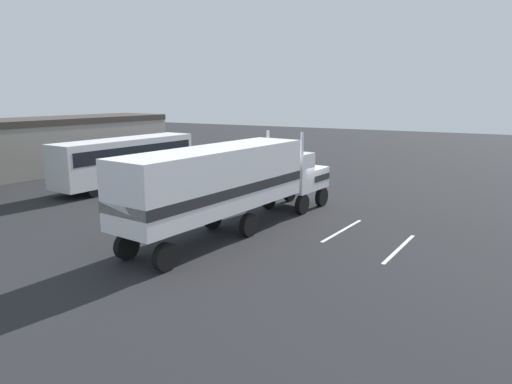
{
  "coord_description": "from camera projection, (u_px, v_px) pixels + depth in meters",
  "views": [
    {
      "loc": [
        -24.24,
        -9.8,
        6.53
      ],
      "look_at": [
        -3.99,
        0.89,
        1.6
      ],
      "focal_mm": 32.34,
      "sensor_mm": 36.0,
      "label": 1
    }
  ],
  "objects": [
    {
      "name": "person_bystander",
      "position": [
        225.0,
        195.0,
        26.1
      ],
      "size": [
        0.34,
        0.46,
        1.63
      ],
      "color": "black",
      "rests_on": "ground_plane"
    },
    {
      "name": "lane_stripe_mid",
      "position": [
        399.0,
        249.0,
        19.73
      ],
      "size": [
        4.4,
        0.57,
        0.01
      ],
      "primitive_type": "cube",
      "rotation": [
        0.0,
        0.0,
        -0.09
      ],
      "color": "silver",
      "rests_on": "ground_plane"
    },
    {
      "name": "semi_truck",
      "position": [
        231.0,
        180.0,
        21.63
      ],
      "size": [
        14.37,
        4.43,
        4.5
      ],
      "color": "white",
      "rests_on": "ground_plane"
    },
    {
      "name": "lane_stripe_near",
      "position": [
        342.0,
        230.0,
        22.33
      ],
      "size": [
        4.39,
        0.7,
        0.01
      ],
      "primitive_type": "cube",
      "rotation": [
        0.0,
        0.0,
        -0.12
      ],
      "color": "silver",
      "rests_on": "ground_plane"
    },
    {
      "name": "parked_bus",
      "position": [
        126.0,
        157.0,
        32.67
      ],
      "size": [
        11.2,
        3.67,
        3.4
      ],
      "color": "silver",
      "rests_on": "ground_plane"
    },
    {
      "name": "building_backdrop",
      "position": [
        40.0,
        143.0,
        38.44
      ],
      "size": [
        23.55,
        9.07,
        4.48
      ],
      "color": "#9E938C",
      "rests_on": "ground_plane"
    },
    {
      "name": "ground_plane",
      "position": [
        301.0,
        208.0,
        26.8
      ],
      "size": [
        120.0,
        120.0,
        0.0
      ],
      "primitive_type": "plane",
      "color": "#232326"
    }
  ]
}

